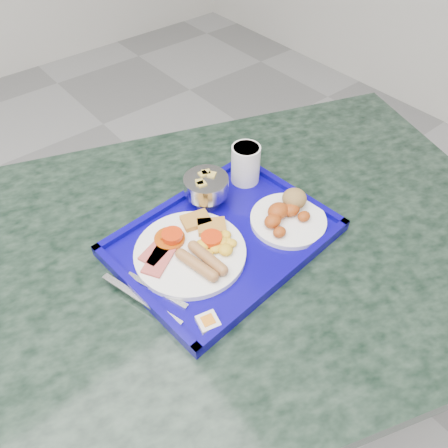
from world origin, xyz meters
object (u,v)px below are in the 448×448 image
at_px(main_plate, 192,250).
at_px(juice_cup, 246,163).
at_px(fruit_bowl, 206,186).
at_px(table, 223,300).
at_px(bread_plate, 288,214).
at_px(tray, 224,239).

height_order(main_plate, juice_cup, juice_cup).
height_order(main_plate, fruit_bowl, fruit_bowl).
xyz_separation_m(table, bread_plate, (0.15, -0.04, 0.24)).
relative_size(main_plate, fruit_bowl, 2.28).
height_order(bread_plate, fruit_bowl, fruit_bowl).
relative_size(tray, main_plate, 2.06).
height_order(tray, bread_plate, bread_plate).
height_order(table, fruit_bowl, fruit_bowl).
bearing_deg(fruit_bowl, main_plate, -138.18).
xyz_separation_m(main_plate, juice_cup, (0.24, 0.11, 0.04)).
bearing_deg(main_plate, tray, -4.48).
distance_m(table, bread_plate, 0.29).
bearing_deg(juice_cup, tray, -144.34).
distance_m(table, main_plate, 0.25).
distance_m(tray, main_plate, 0.08).
xyz_separation_m(table, juice_cup, (0.16, 0.12, 0.28)).
distance_m(main_plate, fruit_bowl, 0.16).
xyz_separation_m(table, tray, (0.01, 0.00, 0.22)).
bearing_deg(main_plate, table, -7.75).
relative_size(fruit_bowl, juice_cup, 1.06).
height_order(table, main_plate, main_plate).
distance_m(table, fruit_bowl, 0.30).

